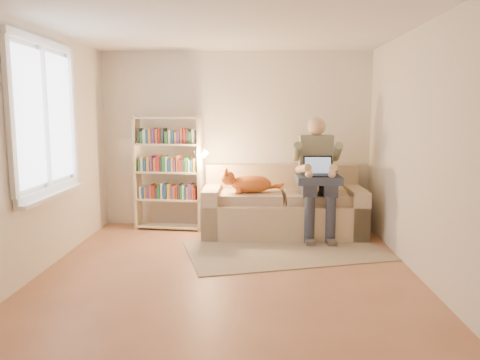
{
  "coord_description": "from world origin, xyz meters",
  "views": [
    {
      "loc": [
        0.29,
        -4.79,
        1.7
      ],
      "look_at": [
        0.1,
        1.0,
        0.87
      ],
      "focal_mm": 35.0,
      "sensor_mm": 36.0,
      "label": 1
    }
  ],
  "objects_px": {
    "laptop": "(323,171)",
    "bookshelf": "(169,168)",
    "sofa": "(283,209)",
    "cat": "(244,183)",
    "person": "(317,170)"
  },
  "relations": [
    {
      "from": "sofa",
      "to": "laptop",
      "type": "height_order",
      "value": "laptop"
    },
    {
      "from": "sofa",
      "to": "bookshelf",
      "type": "xyz_separation_m",
      "value": [
        -1.65,
        0.15,
        0.57
      ]
    },
    {
      "from": "person",
      "to": "laptop",
      "type": "relative_size",
      "value": 4.23
    },
    {
      "from": "bookshelf",
      "to": "laptop",
      "type": "bearing_deg",
      "value": -5.51
    },
    {
      "from": "sofa",
      "to": "laptop",
      "type": "xyz_separation_m",
      "value": [
        0.52,
        -0.32,
        0.59
      ]
    },
    {
      "from": "sofa",
      "to": "cat",
      "type": "relative_size",
      "value": 2.65
    },
    {
      "from": "laptop",
      "to": "bookshelf",
      "type": "bearing_deg",
      "value": 167.34
    },
    {
      "from": "person",
      "to": "bookshelf",
      "type": "bearing_deg",
      "value": 171.06
    },
    {
      "from": "sofa",
      "to": "cat",
      "type": "distance_m",
      "value": 0.69
    },
    {
      "from": "laptop",
      "to": "sofa",
      "type": "bearing_deg",
      "value": 148.05
    },
    {
      "from": "cat",
      "to": "laptop",
      "type": "bearing_deg",
      "value": -9.51
    },
    {
      "from": "cat",
      "to": "bookshelf",
      "type": "bearing_deg",
      "value": 164.39
    },
    {
      "from": "sofa",
      "to": "cat",
      "type": "bearing_deg",
      "value": -165.28
    },
    {
      "from": "person",
      "to": "bookshelf",
      "type": "height_order",
      "value": "bookshelf"
    },
    {
      "from": "laptop",
      "to": "bookshelf",
      "type": "height_order",
      "value": "bookshelf"
    }
  ]
}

